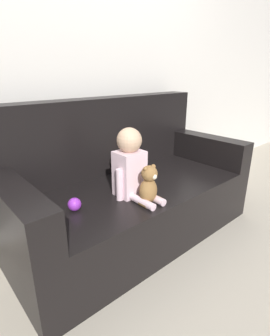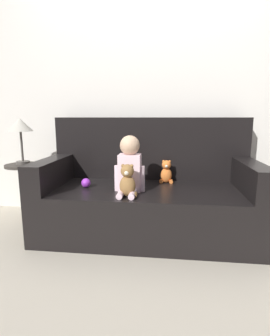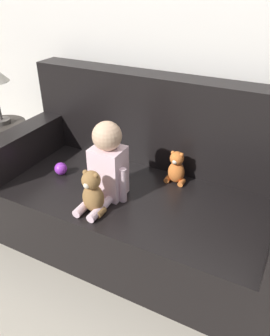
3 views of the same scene
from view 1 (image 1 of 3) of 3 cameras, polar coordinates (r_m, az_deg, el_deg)
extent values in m
plane|color=#B7AD99|center=(2.11, -0.45, -13.58)|extent=(12.00, 12.00, 0.00)
cube|color=silver|center=(2.18, -10.35, 23.28)|extent=(8.00, 0.05, 2.60)
cube|color=black|center=(2.00, -0.47, -8.69)|extent=(1.81, 0.87, 0.41)
cube|color=black|center=(2.08, -6.78, 6.98)|extent=(1.81, 0.18, 0.58)
cube|color=black|center=(1.51, -25.05, -7.16)|extent=(0.16, 0.87, 0.23)
cube|color=black|center=(2.46, 14.22, 4.37)|extent=(0.16, 0.87, 0.23)
cube|color=silver|center=(1.69, -1.20, -1.16)|extent=(0.17, 0.15, 0.29)
sphere|color=tan|center=(1.62, -1.26, 6.05)|extent=(0.16, 0.16, 0.16)
cylinder|color=silver|center=(1.60, 1.62, -7.39)|extent=(0.05, 0.19, 0.05)
cylinder|color=silver|center=(1.65, 3.86, -6.44)|extent=(0.05, 0.19, 0.05)
cylinder|color=silver|center=(1.63, -3.41, -3.68)|extent=(0.04, 0.04, 0.21)
cylinder|color=silver|center=(1.75, 1.83, -1.91)|extent=(0.04, 0.04, 0.21)
ellipsoid|color=olive|center=(1.60, 2.89, -4.99)|extent=(0.12, 0.10, 0.16)
sphere|color=olive|center=(1.55, 3.15, -1.21)|extent=(0.10, 0.10, 0.10)
sphere|color=olive|center=(1.52, 2.31, -0.20)|extent=(0.03, 0.03, 0.03)
sphere|color=olive|center=(1.56, 4.02, 0.35)|extent=(0.03, 0.03, 0.03)
sphere|color=beige|center=(1.53, 4.18, -1.87)|extent=(0.03, 0.03, 0.03)
cylinder|color=olive|center=(1.58, 2.00, -7.79)|extent=(0.04, 0.06, 0.04)
cylinder|color=olive|center=(1.65, 4.70, -6.63)|extent=(0.04, 0.06, 0.04)
ellipsoid|color=orange|center=(2.10, -0.21, 0.91)|extent=(0.10, 0.08, 0.14)
sphere|color=orange|center=(2.07, -0.11, 3.41)|extent=(0.08, 0.08, 0.08)
sphere|color=orange|center=(2.04, -0.68, 4.10)|extent=(0.02, 0.02, 0.02)
sphere|color=orange|center=(2.07, 0.45, 4.37)|extent=(0.02, 0.02, 0.02)
sphere|color=beige|center=(2.04, 0.50, 3.04)|extent=(0.03, 0.03, 0.03)
cylinder|color=orange|center=(2.08, -0.81, -0.81)|extent=(0.03, 0.05, 0.03)
cylinder|color=orange|center=(2.13, 1.00, -0.25)|extent=(0.03, 0.05, 0.03)
sphere|color=purple|center=(1.57, -13.03, -7.70)|extent=(0.08, 0.08, 0.08)
camera|label=2|loc=(1.55, 79.84, -3.49)|focal=28.00mm
camera|label=3|loc=(1.87, 56.68, 22.15)|focal=35.00mm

